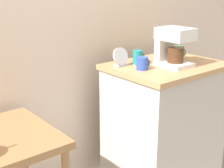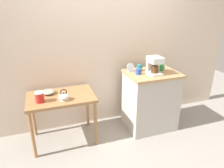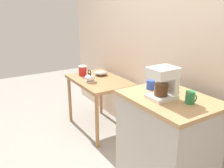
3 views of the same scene
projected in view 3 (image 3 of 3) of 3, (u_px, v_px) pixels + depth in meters
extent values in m
plane|color=gray|center=(126.00, 155.00, 2.79)|extent=(8.00, 8.00, 0.00)
cube|color=beige|center=(171.00, 31.00, 2.51)|extent=(4.40, 0.10, 2.80)
cube|color=#9E7044|center=(99.00, 81.00, 3.20)|extent=(0.91, 0.60, 0.04)
cylinder|color=#9E7044|center=(70.00, 100.00, 3.51)|extent=(0.04, 0.04, 0.68)
cylinder|color=#9E7044|center=(97.00, 122.00, 2.85)|extent=(0.04, 0.04, 0.68)
cylinder|color=#9E7044|center=(101.00, 93.00, 3.77)|extent=(0.04, 0.04, 0.68)
cylinder|color=#9E7044|center=(132.00, 112.00, 3.11)|extent=(0.04, 0.04, 0.68)
cube|color=#BCB7AD|center=(166.00, 148.00, 2.14)|extent=(0.75, 0.57, 0.90)
cube|color=tan|center=(170.00, 99.00, 1.99)|extent=(0.78, 0.60, 0.04)
cylinder|color=#9E998C|center=(101.00, 75.00, 3.37)|extent=(0.08, 0.08, 0.01)
ellipsoid|color=#9E998C|center=(101.00, 73.00, 3.36)|extent=(0.18, 0.18, 0.05)
cylinder|color=white|center=(90.00, 81.00, 3.09)|extent=(0.11, 0.11, 0.01)
ellipsoid|color=white|center=(90.00, 78.00, 3.08)|extent=(0.13, 0.13, 0.08)
cone|color=white|center=(92.00, 79.00, 3.02)|extent=(0.07, 0.03, 0.05)
sphere|color=black|center=(90.00, 74.00, 3.06)|extent=(0.02, 0.02, 0.02)
torus|color=black|center=(89.00, 73.00, 3.06)|extent=(0.09, 0.01, 0.09)
cylinder|color=red|center=(83.00, 71.00, 3.33)|extent=(0.11, 0.11, 0.13)
cylinder|color=white|center=(82.00, 66.00, 3.31)|extent=(0.11, 0.11, 0.01)
cube|color=white|center=(161.00, 97.00, 1.96)|extent=(0.18, 0.22, 0.03)
cube|color=white|center=(170.00, 82.00, 1.96)|extent=(0.16, 0.05, 0.26)
cube|color=white|center=(163.00, 72.00, 1.89)|extent=(0.18, 0.22, 0.08)
cylinder|color=#4C2D19|center=(161.00, 89.00, 1.93)|extent=(0.11, 0.11, 0.10)
cylinder|color=teal|center=(168.00, 84.00, 2.17)|extent=(0.07, 0.07, 0.10)
torus|color=teal|center=(171.00, 85.00, 2.14)|extent=(0.01, 0.06, 0.06)
cylinder|color=#2D4CAD|center=(151.00, 85.00, 2.17)|extent=(0.08, 0.08, 0.08)
torus|color=#2D4CAD|center=(154.00, 86.00, 2.13)|extent=(0.01, 0.06, 0.06)
cylinder|color=#338C4C|center=(190.00, 97.00, 1.85)|extent=(0.07, 0.07, 0.10)
torus|color=#338C4C|center=(194.00, 99.00, 1.82)|extent=(0.01, 0.07, 0.07)
cube|color=#B2B5BA|center=(159.00, 84.00, 2.30)|extent=(0.08, 0.06, 0.02)
cylinder|color=#B2B5BA|center=(160.00, 77.00, 2.28)|extent=(0.12, 0.05, 0.12)
cylinder|color=black|center=(160.00, 77.00, 2.28)|extent=(0.10, 0.04, 0.10)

